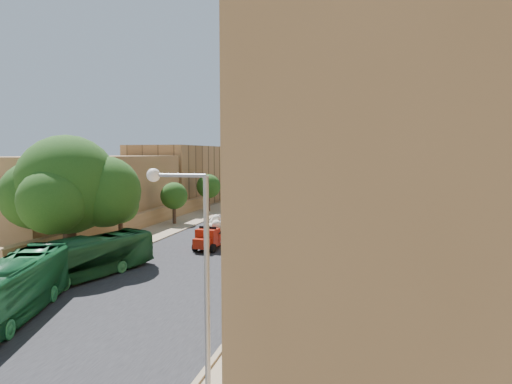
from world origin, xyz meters
The scene contains 35 objects.
ground centered at (0.00, 0.00, 0.00)m, with size 260.00×260.00×0.00m, color brown.
road_surface centered at (0.00, 30.00, 0.01)m, with size 14.00×140.00×0.01m, color black.
sidewalk_east centered at (9.50, 30.00, 0.01)m, with size 5.00×140.00×0.01m, color #8F795D.
sidewalk_west centered at (-9.50, 30.00, 0.01)m, with size 5.00×140.00×0.01m, color #8F795D.
kerb_east centered at (7.00, 30.00, 0.06)m, with size 0.25×140.00×0.12m, color #8F795D.
kerb_west centered at (-7.00, 30.00, 0.06)m, with size 0.25×140.00×0.12m, color #8F795D.
townhouse_a centered at (15.95, -3.00, 6.41)m, with size 9.00×14.00×16.40m.
townhouse_b centered at (15.95, 11.00, 5.66)m, with size 9.00×14.00×14.90m.
townhouse_c centered at (15.95, 25.00, 6.91)m, with size 9.00×14.00×17.40m.
townhouse_d centered at (15.95, 39.00, 6.16)m, with size 9.00×14.00×15.90m.
west_wall centered at (-12.50, 20.00, 0.90)m, with size 1.00×40.00×1.80m, color #997045.
west_building_low centered at (-18.00, 18.00, 4.20)m, with size 10.00×28.00×8.40m, color olive.
west_building_mid centered at (-18.00, 44.00, 5.00)m, with size 10.00×22.00×10.00m, color #A2774A.
church centered at (0.00, 78.61, 9.52)m, with size 28.00×22.50×36.30m.
ficus_tree centered at (-9.41, 4.01, 6.00)m, with size 10.16×9.34×10.16m.
street_tree_a centered at (-10.00, 12.00, 3.73)m, with size 3.62×3.62×5.56m.
street_tree_b centered at (-10.00, 24.00, 3.46)m, with size 3.36×3.36×5.16m.
street_tree_c centered at (-10.00, 36.00, 3.75)m, with size 3.64×3.64×5.60m.
street_tree_d centered at (-10.00, 48.00, 3.06)m, with size 2.98×2.98×4.57m.
streetlamp centered at (7.72, -12.00, 5.20)m, with size 2.11×0.44×8.22m.
red_truck centered at (-0.56, 12.26, 1.32)m, with size 2.42×5.28×3.00m.
olive_pickup centered at (5.04, 23.18, 0.99)m, with size 2.65×5.09×2.03m.
bus_green_south centered at (-5.07, -6.26, 1.56)m, with size 2.63×11.23×3.13m, color #196134.
bus_green_north centered at (-5.69, 1.00, 1.45)m, with size 2.43×10.39×2.89m, color #256736.
bus_red_east centered at (6.50, 14.85, 1.37)m, with size 2.31×9.86×2.75m, color #9E1809.
bus_cream_east centered at (6.50, 23.90, 1.30)m, with size 2.19×9.35×2.60m, color beige.
car_blue_a centered at (-1.00, 20.86, 0.63)m, with size 1.49×3.71×1.26m, color blue.
car_white_a centered at (-3.76, 31.34, 0.57)m, with size 1.22×3.49×1.15m, color white.
car_cream centered at (3.20, 22.36, 0.59)m, with size 1.97×4.27×1.19m, color #FFFCA9.
car_dkblue centered at (-5.00, 45.78, 0.56)m, with size 1.58×3.88×1.13m, color #161440.
car_white_b centered at (3.29, 38.37, 0.59)m, with size 1.39×3.46×1.18m, color white.
car_blue_b centered at (-0.59, 53.36, 0.66)m, with size 1.40×4.01×1.32m, color #385992.
pedestrian_a centered at (8.40, 13.53, 0.75)m, with size 0.55×0.36×1.50m, color #262228.
pedestrian_b centered at (7.68, -6.62, 0.98)m, with size 0.95×0.74×1.95m, color #342924.
pedestrian_c centered at (8.87, 13.35, 0.84)m, with size 0.99×0.41×1.69m, color #363638.
Camera 1 is at (13.05, -24.50, 8.69)m, focal length 30.00 mm.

